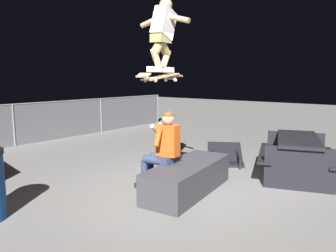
% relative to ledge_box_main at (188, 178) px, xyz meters
% --- Properties ---
extents(ground_plane, '(40.00, 40.00, 0.00)m').
position_rel_ledge_box_main_xyz_m(ground_plane, '(-0.01, 0.18, -0.24)').
color(ground_plane, slate).
extents(ledge_box_main, '(1.94, 0.90, 0.48)m').
position_rel_ledge_box_main_xyz_m(ledge_box_main, '(0.00, 0.00, 0.00)').
color(ledge_box_main, '#38383D').
rests_on(ledge_box_main, ground).
extents(person_sitting_on_ledge, '(0.60, 0.77, 1.31)m').
position_rel_ledge_box_main_xyz_m(person_sitting_on_ledge, '(-0.20, 0.37, 0.49)').
color(person_sitting_on_ledge, '#2D3856').
rests_on(person_sitting_on_ledge, ground).
extents(skateboard, '(1.03, 0.30, 0.14)m').
position_rel_ledge_box_main_xyz_m(skateboard, '(-0.23, 0.37, 1.60)').
color(skateboard, '#AD8451').
extents(skater_airborne, '(0.63, 0.89, 1.12)m').
position_rel_ledge_box_main_xyz_m(skater_airborne, '(-0.18, 0.37, 2.29)').
color(skater_airborne, white).
extents(kicker_ramp, '(1.29, 1.19, 0.44)m').
position_rel_ledge_box_main_xyz_m(kicker_ramp, '(2.10, 0.47, -0.17)').
color(kicker_ramp, black).
rests_on(kicker_ramp, ground).
extents(picnic_table_back, '(2.05, 1.83, 0.75)m').
position_rel_ledge_box_main_xyz_m(picnic_table_back, '(1.90, -1.13, 0.26)').
color(picnic_table_back, black).
rests_on(picnic_table_back, ground).
extents(fence_back, '(12.05, 0.05, 1.15)m').
position_rel_ledge_box_main_xyz_m(fence_back, '(-0.01, 5.68, 0.38)').
color(fence_back, slate).
rests_on(fence_back, ground).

